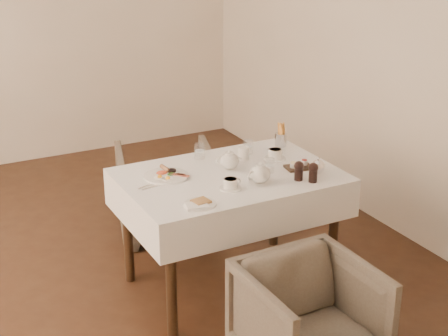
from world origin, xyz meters
name	(u,v)px	position (x,y,z in m)	size (l,w,h in m)	color
table	(229,192)	(0.80, -0.35, 0.64)	(1.28, 0.88, 0.75)	black
armchair_near	(309,319)	(0.77, -1.28, 0.30)	(0.63, 0.65, 0.59)	brown
armchair_far	(166,190)	(0.76, 0.54, 0.32)	(0.68, 0.70, 0.64)	brown
breakfast_plate	(166,175)	(0.45, -0.21, 0.76)	(0.27, 0.27, 0.03)	white
side_plate	(199,204)	(0.44, -0.67, 0.76)	(0.18, 0.18, 0.02)	white
teapot_centre	(229,160)	(0.84, -0.28, 0.82)	(0.16, 0.12, 0.13)	white
teapot_front	(260,173)	(0.89, -0.55, 0.82)	(0.17, 0.13, 0.13)	white
creamer	(243,153)	(0.99, -0.17, 0.80)	(0.07, 0.07, 0.08)	white
teacup_near	(230,184)	(0.70, -0.55, 0.78)	(0.13, 0.13, 0.06)	white
teacup_far	(275,155)	(1.18, -0.26, 0.79)	(0.13, 0.13, 0.07)	white
glass_left	(200,151)	(0.76, -0.02, 0.80)	(0.07, 0.07, 0.10)	silver
glass_mid	(269,165)	(1.03, -0.43, 0.80)	(0.06, 0.06, 0.09)	silver
glass_right	(248,147)	(1.08, -0.09, 0.80)	(0.06, 0.06, 0.09)	silver
condiment_board	(299,166)	(1.22, -0.46, 0.77)	(0.18, 0.13, 0.04)	black
pepper_mill_left	(299,171)	(1.11, -0.62, 0.81)	(0.06, 0.06, 0.12)	black
pepper_mill_right	(313,172)	(1.17, -0.68, 0.81)	(0.06, 0.06, 0.12)	black
silver_pot	(318,165)	(1.27, -0.59, 0.81)	(0.10, 0.08, 0.11)	white
fries_cup	(281,136)	(1.34, -0.06, 0.83)	(0.08, 0.08, 0.16)	silver
cutlery_fork	(151,185)	(0.32, -0.29, 0.76)	(0.01, 0.18, 0.00)	silver
cutlery_knife	(156,186)	(0.34, -0.32, 0.76)	(0.01, 0.19, 0.00)	silver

